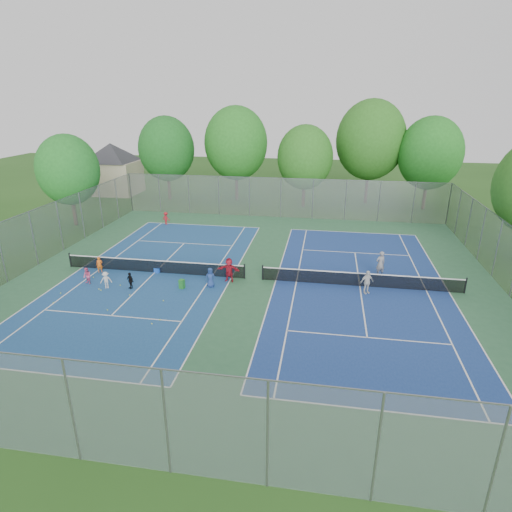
{
  "coord_description": "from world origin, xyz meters",
  "views": [
    {
      "loc": [
        4.53,
        -26.03,
        11.55
      ],
      "look_at": [
        0.0,
        1.0,
        1.3
      ],
      "focal_mm": 30.0,
      "sensor_mm": 36.0,
      "label": 1
    }
  ],
  "objects_px": {
    "net_left": "(155,267)",
    "ball_hopper": "(182,284)",
    "ball_crate": "(158,270)",
    "net_right": "(360,280)",
    "instructor": "(380,264)"
  },
  "relations": [
    {
      "from": "net_left",
      "to": "instructor",
      "type": "bearing_deg",
      "value": 7.19
    },
    {
      "from": "net_right",
      "to": "ball_hopper",
      "type": "xyz_separation_m",
      "value": [
        -11.27,
        -2.21,
        -0.15
      ]
    },
    {
      "from": "ball_hopper",
      "to": "net_left",
      "type": "bearing_deg",
      "value": 140.97
    },
    {
      "from": "net_left",
      "to": "ball_hopper",
      "type": "xyz_separation_m",
      "value": [
        2.73,
        -2.21,
        -0.15
      ]
    },
    {
      "from": "net_right",
      "to": "ball_crate",
      "type": "height_order",
      "value": "net_right"
    },
    {
      "from": "net_left",
      "to": "net_right",
      "type": "height_order",
      "value": "same"
    },
    {
      "from": "ball_hopper",
      "to": "instructor",
      "type": "distance_m",
      "value": 13.35
    },
    {
      "from": "ball_crate",
      "to": "instructor",
      "type": "relative_size",
      "value": 0.21
    },
    {
      "from": "net_left",
      "to": "ball_hopper",
      "type": "height_order",
      "value": "net_left"
    },
    {
      "from": "net_left",
      "to": "ball_crate",
      "type": "distance_m",
      "value": 0.35
    },
    {
      "from": "net_left",
      "to": "ball_hopper",
      "type": "distance_m",
      "value": 3.52
    },
    {
      "from": "net_right",
      "to": "ball_crate",
      "type": "relative_size",
      "value": 33.41
    },
    {
      "from": "net_left",
      "to": "instructor",
      "type": "xyz_separation_m",
      "value": [
        15.4,
        1.94,
        0.45
      ]
    },
    {
      "from": "ball_crate",
      "to": "ball_hopper",
      "type": "relative_size",
      "value": 0.64
    },
    {
      "from": "net_right",
      "to": "ball_hopper",
      "type": "height_order",
      "value": "net_right"
    }
  ]
}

